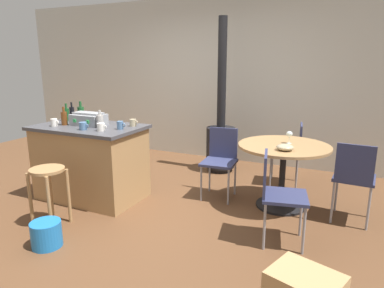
{
  "coord_description": "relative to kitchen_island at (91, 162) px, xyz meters",
  "views": [
    {
      "loc": [
        2.17,
        -3.29,
        1.69
      ],
      "look_at": [
        0.57,
        0.14,
        0.76
      ],
      "focal_mm": 32.28,
      "sensor_mm": 36.0,
      "label": 1
    }
  ],
  "objects": [
    {
      "name": "wood_stove",
      "position": [
        1.08,
        1.69,
        0.09
      ],
      "size": [
        0.44,
        0.45,
        2.29
      ],
      "color": "black",
      "rests_on": "ground_plane"
    },
    {
      "name": "bottle_1",
      "position": [
        -0.31,
        0.23,
        0.55
      ],
      "size": [
        0.08,
        0.08,
        0.25
      ],
      "color": "#194C23",
      "rests_on": "kitchen_island"
    },
    {
      "name": "folding_chair_far",
      "position": [
        2.16,
        1.51,
        0.04
      ],
      "size": [
        0.45,
        0.45,
        0.85
      ],
      "color": "navy",
      "rests_on": "ground_plane"
    },
    {
      "name": "cup_1",
      "position": [
        -0.34,
        -0.19,
        0.5
      ],
      "size": [
        0.11,
        0.08,
        0.09
      ],
      "color": "white",
      "rests_on": "kitchen_island"
    },
    {
      "name": "ground_plane",
      "position": [
        0.69,
        0.12,
        -0.46
      ],
      "size": [
        8.8,
        8.8,
        0.0
      ],
      "primitive_type": "plane",
      "color": "brown"
    },
    {
      "name": "cup_3",
      "position": [
        0.51,
        0.21,
        0.5
      ],
      "size": [
        0.11,
        0.08,
        0.08
      ],
      "color": "tan",
      "rests_on": "kitchen_island"
    },
    {
      "name": "toolbox",
      "position": [
        -0.03,
        0.05,
        0.53
      ],
      "size": [
        0.4,
        0.27,
        0.15
      ],
      "color": "gray",
      "rests_on": "kitchen_island"
    },
    {
      "name": "wine_glass",
      "position": [
        2.24,
        0.8,
        0.4
      ],
      "size": [
        0.07,
        0.07,
        0.14
      ],
      "color": "silver",
      "rests_on": "dining_table"
    },
    {
      "name": "plastic_bucket",
      "position": [
        0.42,
        -1.12,
        -0.34
      ],
      "size": [
        0.28,
        0.28,
        0.24
      ],
      "primitive_type": "cylinder",
      "color": "blue",
      "rests_on": "ground_plane"
    },
    {
      "name": "folding_chair_right",
      "position": [
        2.32,
        -0.14,
        0.05
      ],
      "size": [
        0.47,
        0.47,
        0.87
      ],
      "color": "navy",
      "rests_on": "ground_plane"
    },
    {
      "name": "kitchen_island",
      "position": [
        0.0,
        0.0,
        0.0
      ],
      "size": [
        1.3,
        0.8,
        0.91
      ],
      "color": "#A37A4C",
      "rests_on": "ground_plane"
    },
    {
      "name": "cup_0",
      "position": [
        0.48,
        -0.01,
        0.5
      ],
      "size": [
        0.11,
        0.07,
        0.09
      ],
      "color": "#4C7099",
      "rests_on": "kitchen_island"
    },
    {
      "name": "bottle_2",
      "position": [
        -0.51,
        0.28,
        0.54
      ],
      "size": [
        0.06,
        0.06,
        0.23
      ],
      "color": "black",
      "rests_on": "kitchen_island"
    },
    {
      "name": "bottle_0",
      "position": [
        -0.29,
        -0.08,
        0.54
      ],
      "size": [
        0.07,
        0.07,
        0.22
      ],
      "color": "#603314",
      "rests_on": "kitchen_island"
    },
    {
      "name": "folding_chair_left",
      "position": [
        1.44,
        0.72,
        0.05
      ],
      "size": [
        0.43,
        0.43,
        0.86
      ],
      "color": "navy",
      "rests_on": "ground_plane"
    },
    {
      "name": "bottle_4",
      "position": [
        -0.48,
        0.15,
        0.54
      ],
      "size": [
        0.07,
        0.07,
        0.23
      ],
      "color": "#194C23",
      "rests_on": "kitchen_island"
    },
    {
      "name": "folding_chair_near",
      "position": [
        2.95,
        0.59,
        0.07
      ],
      "size": [
        0.42,
        0.43,
        0.88
      ],
      "color": "navy",
      "rests_on": "ground_plane"
    },
    {
      "name": "back_wall",
      "position": [
        0.69,
        2.39,
        0.89
      ],
      "size": [
        8.0,
        0.1,
        2.7
      ],
      "primitive_type": "cube",
      "color": "beige",
      "rests_on": "ground_plane"
    },
    {
      "name": "serving_bowl",
      "position": [
        2.26,
        0.46,
        0.32
      ],
      "size": [
        0.18,
        0.18,
        0.07
      ],
      "primitive_type": "ellipsoid",
      "color": "tan",
      "rests_on": "dining_table"
    },
    {
      "name": "dining_table",
      "position": [
        2.21,
        0.71,
        0.12
      ],
      "size": [
        1.04,
        1.04,
        0.75
      ],
      "color": "black",
      "rests_on": "ground_plane"
    },
    {
      "name": "cup_2",
      "position": [
        0.12,
        -0.21,
        0.5
      ],
      "size": [
        0.12,
        0.09,
        0.09
      ],
      "color": "#4C7099",
      "rests_on": "kitchen_island"
    },
    {
      "name": "wooden_stool",
      "position": [
        0.12,
        -0.78,
        0.0
      ],
      "size": [
        0.35,
        0.35,
        0.62
      ],
      "color": "#A37A4C",
      "rests_on": "ground_plane"
    },
    {
      "name": "bottle_3",
      "position": [
        0.22,
        -0.05,
        0.53
      ],
      "size": [
        0.08,
        0.08,
        0.21
      ],
      "color": "#B7B2AD",
      "rests_on": "kitchen_island"
    },
    {
      "name": "cup_4",
      "position": [
        0.34,
        -0.18,
        0.5
      ],
      "size": [
        0.12,
        0.09,
        0.09
      ],
      "color": "white",
      "rests_on": "kitchen_island"
    }
  ]
}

